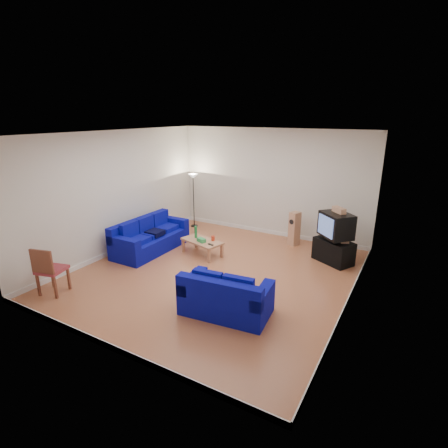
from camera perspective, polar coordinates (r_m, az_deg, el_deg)
The scene contains 16 objects.
room at distance 7.78m, azimuth -1.46°, elevation 2.34°, with size 6.01×6.51×3.21m.
sofa_three_seat at distance 9.77m, azimuth -12.09°, elevation -2.36°, with size 0.98×2.24×0.87m.
sofa_loveseat at distance 6.62m, azimuth 0.19°, elevation -12.15°, with size 1.71×1.08×0.81m.
coffee_table at distance 9.23m, azimuth -3.61°, elevation -2.98°, with size 1.22×0.82×0.41m.
bottle at distance 9.36m, azimuth -4.63°, elevation -1.31°, with size 0.08×0.08×0.32m, color #197233.
tissue_box at distance 9.08m, azimuth -3.72°, elevation -2.64°, with size 0.24×0.13×0.10m, color green.
red_canister at distance 9.16m, azimuth -1.82°, elevation -2.34°, with size 0.09×0.09×0.13m, color red.
remote at distance 8.88m, azimuth -2.20°, elevation -3.36°, with size 0.17×0.05×0.02m, color black.
tv_stand at distance 9.21m, azimuth 17.42°, elevation -4.25°, with size 0.96×0.53×0.59m, color black.
av_receiver at distance 9.05m, azimuth 17.72°, elevation -2.33°, with size 0.44×0.36×0.10m, color black.
television at distance 8.95m, azimuth 17.82°, elevation -0.17°, with size 0.96×0.95×0.60m.
centre_speaker at distance 8.91m, azimuth 18.27°, elevation 2.18°, with size 0.38×0.15×0.13m, color tan.
speaker_left at distance 10.07m, azimuth 11.42°, elevation -0.73°, with size 0.31×0.34×0.96m.
speaker_right at distance 9.07m, azimuth 18.69°, elevation -3.66°, with size 0.33×0.30×0.89m.
floor_lamp at distance 11.31m, azimuth -5.05°, elevation 6.62°, with size 0.30×0.30×1.75m.
dining_chair at distance 8.00m, azimuth -26.71°, elevation -6.51°, with size 0.61×0.61×1.04m.
Camera 1 is at (3.89, -6.42, 3.60)m, focal length 28.00 mm.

